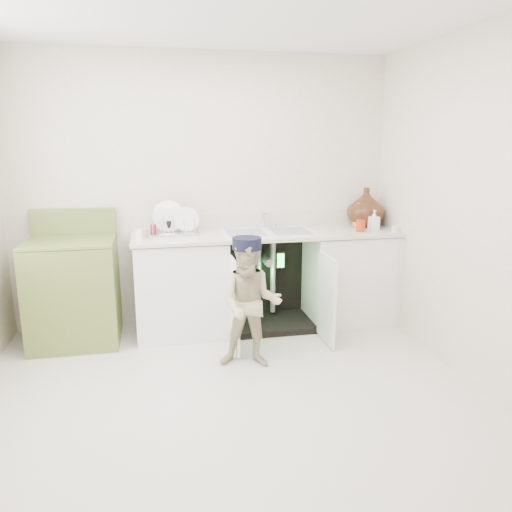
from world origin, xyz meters
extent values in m
plane|color=beige|center=(0.00, 0.00, 0.00)|extent=(3.50, 3.50, 0.00)
cube|color=silver|center=(0.00, 1.50, 1.25)|extent=(3.50, 2.50, 0.02)
cube|color=silver|center=(0.00, -1.50, 1.25)|extent=(3.50, 2.50, 0.02)
cube|color=silver|center=(1.75, 0.00, 1.25)|extent=(2.50, 3.00, 0.02)
plane|color=white|center=(0.00, 0.00, 2.50)|extent=(3.50, 3.50, 0.00)
cube|color=white|center=(-0.25, 1.20, 0.43)|extent=(0.80, 0.60, 0.86)
cube|color=white|center=(1.35, 1.20, 0.43)|extent=(0.80, 0.60, 0.86)
cube|color=black|center=(0.55, 1.47, 0.43)|extent=(0.80, 0.06, 0.86)
cube|color=black|center=(0.55, 1.20, 0.03)|extent=(0.80, 0.60, 0.06)
cylinder|color=gray|center=(0.48, 1.30, 0.45)|extent=(0.05, 0.05, 0.70)
cylinder|color=gray|center=(0.62, 1.30, 0.45)|extent=(0.05, 0.05, 0.70)
cylinder|color=gray|center=(0.55, 1.25, 0.62)|extent=(0.07, 0.18, 0.07)
cube|color=white|center=(0.15, 0.70, 0.40)|extent=(0.03, 0.40, 0.76)
cube|color=white|center=(0.95, 0.70, 0.40)|extent=(0.02, 0.40, 0.76)
cube|color=beige|center=(0.55, 1.20, 0.89)|extent=(2.44, 0.64, 0.03)
cube|color=beige|center=(0.55, 1.49, 0.98)|extent=(2.44, 0.02, 0.15)
cube|color=white|center=(0.55, 1.20, 0.90)|extent=(0.85, 0.55, 0.02)
cube|color=gray|center=(0.34, 1.20, 0.91)|extent=(0.34, 0.40, 0.01)
cube|color=gray|center=(0.76, 1.20, 0.91)|extent=(0.34, 0.40, 0.01)
cylinder|color=silver|center=(0.55, 1.42, 0.99)|extent=(0.03, 0.03, 0.17)
cylinder|color=silver|center=(0.55, 1.36, 1.06)|extent=(0.02, 0.14, 0.02)
cylinder|color=silver|center=(0.66, 1.42, 0.94)|extent=(0.04, 0.04, 0.06)
cylinder|color=white|center=(1.68, 0.89, 0.55)|extent=(0.01, 0.01, 0.70)
cube|color=white|center=(1.68, 0.98, 0.93)|extent=(0.04, 0.02, 0.06)
cube|color=silver|center=(-0.30, 1.32, 0.91)|extent=(0.46, 0.30, 0.02)
cylinder|color=silver|center=(-0.34, 1.34, 0.99)|extent=(0.28, 0.10, 0.27)
cylinder|color=white|center=(-0.18, 1.32, 0.98)|extent=(0.22, 0.06, 0.22)
cylinder|color=silver|center=(-0.48, 1.22, 0.99)|extent=(0.01, 0.01, 0.13)
cylinder|color=silver|center=(-0.39, 1.22, 0.99)|extent=(0.01, 0.01, 0.13)
cylinder|color=silver|center=(-0.30, 1.22, 0.99)|extent=(0.01, 0.01, 0.13)
cylinder|color=silver|center=(-0.21, 1.22, 0.99)|extent=(0.01, 0.01, 0.13)
cylinder|color=silver|center=(-0.12, 1.22, 0.99)|extent=(0.01, 0.01, 0.13)
imported|color=#442313|center=(1.55, 1.34, 1.09)|extent=(0.36, 0.36, 0.37)
imported|color=orange|center=(1.45, 1.30, 1.02)|extent=(0.09, 0.09, 0.24)
imported|color=white|center=(1.55, 1.14, 0.99)|extent=(0.08, 0.09, 0.19)
cylinder|color=#B72E0F|center=(1.39, 1.08, 0.96)|extent=(0.08, 0.08, 0.11)
cylinder|color=#B20F1B|center=(-0.48, 1.28, 0.95)|extent=(0.05, 0.05, 0.10)
cylinder|color=tan|center=(-0.56, 1.20, 0.94)|extent=(0.06, 0.06, 0.08)
cylinder|color=black|center=(-0.34, 1.32, 0.96)|extent=(0.04, 0.04, 0.12)
cube|color=white|center=(-0.60, 1.10, 0.95)|extent=(0.05, 0.05, 0.09)
cube|color=olive|center=(-1.17, 1.18, 0.44)|extent=(0.73, 0.65, 0.88)
cube|color=olive|center=(-1.17, 1.18, 0.90)|extent=(0.73, 0.65, 0.02)
cube|color=olive|center=(-1.17, 1.46, 1.02)|extent=(0.73, 0.06, 0.23)
cylinder|color=black|center=(-1.35, 1.02, 0.89)|extent=(0.16, 0.16, 0.02)
cylinder|color=silver|center=(-1.35, 1.02, 0.90)|extent=(0.19, 0.19, 0.01)
cylinder|color=black|center=(-1.35, 1.33, 0.89)|extent=(0.16, 0.16, 0.02)
cylinder|color=silver|center=(-1.35, 1.33, 0.90)|extent=(0.19, 0.19, 0.01)
cylinder|color=black|center=(-0.99, 1.02, 0.89)|extent=(0.16, 0.16, 0.02)
cylinder|color=silver|center=(-0.99, 1.02, 0.90)|extent=(0.19, 0.19, 0.01)
cylinder|color=black|center=(-0.99, 1.33, 0.89)|extent=(0.16, 0.16, 0.02)
cylinder|color=silver|center=(-0.99, 1.33, 0.90)|extent=(0.19, 0.19, 0.01)
imported|color=#CAB891|center=(0.23, 0.40, 0.50)|extent=(0.57, 0.49, 1.00)
cylinder|color=black|center=(0.23, 0.40, 0.97)|extent=(0.27, 0.27, 0.09)
cube|color=black|center=(0.25, 0.50, 0.94)|extent=(0.19, 0.13, 0.01)
cube|color=black|center=(0.58, 0.86, 0.72)|extent=(0.07, 0.01, 0.14)
cube|color=#26F23F|center=(0.58, 0.85, 0.72)|extent=(0.06, 0.00, 0.12)
camera|label=1|loc=(-0.46, -3.16, 1.74)|focal=35.00mm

